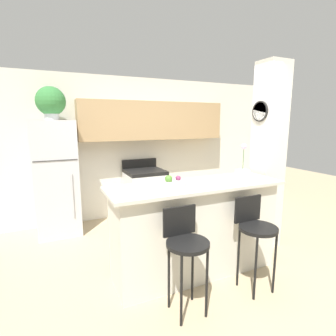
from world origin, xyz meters
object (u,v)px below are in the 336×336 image
(refrigerator, at_px, (57,178))
(orchid_vase, at_px, (243,169))
(stove_range, at_px, (145,194))
(bar_stool_right, at_px, (255,229))
(bar_stool_left, at_px, (186,244))
(fruit_bowl, at_px, (173,182))
(potted_plant_on_fridge, at_px, (51,102))

(refrigerator, relative_size, orchid_vase, 4.23)
(stove_range, height_order, orchid_vase, orchid_vase)
(refrigerator, distance_m, bar_stool_right, 3.01)
(stove_range, xyz_separation_m, bar_stool_left, (-0.46, -2.39, 0.21))
(bar_stool_right, bearing_deg, fruit_bowl, 140.79)
(refrigerator, relative_size, stove_range, 1.67)
(stove_range, xyz_separation_m, orchid_vase, (0.65, -1.82, 0.72))
(refrigerator, height_order, bar_stool_right, refrigerator)
(refrigerator, xyz_separation_m, bar_stool_right, (1.82, -2.39, -0.23))
(refrigerator, xyz_separation_m, orchid_vase, (2.11, -1.82, 0.29))
(potted_plant_on_fridge, bearing_deg, bar_stool_left, -67.41)
(bar_stool_right, distance_m, fruit_bowl, 0.99)
(refrigerator, height_order, potted_plant_on_fridge, potted_plant_on_fridge)
(bar_stool_left, relative_size, bar_stool_right, 1.00)
(bar_stool_left, bearing_deg, stove_range, 79.07)
(orchid_vase, bearing_deg, bar_stool_right, -116.85)
(stove_range, bearing_deg, bar_stool_left, -100.93)
(refrigerator, height_order, orchid_vase, refrigerator)
(potted_plant_on_fridge, distance_m, orchid_vase, 2.92)
(refrigerator, distance_m, bar_stool_left, 2.60)
(stove_range, bearing_deg, orchid_vase, -70.26)
(potted_plant_on_fridge, bearing_deg, stove_range, -0.03)
(potted_plant_on_fridge, relative_size, fruit_bowl, 1.76)
(fruit_bowl, bearing_deg, bar_stool_left, -104.35)
(refrigerator, distance_m, fruit_bowl, 2.17)
(stove_range, distance_m, bar_stool_right, 2.43)
(fruit_bowl, bearing_deg, orchid_vase, 0.96)
(orchid_vase, bearing_deg, refrigerator, 139.22)
(refrigerator, bearing_deg, potted_plant_on_fridge, 117.70)
(refrigerator, height_order, bar_stool_left, refrigerator)
(bar_stool_left, bearing_deg, orchid_vase, 27.20)
(bar_stool_right, distance_m, potted_plant_on_fridge, 3.31)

